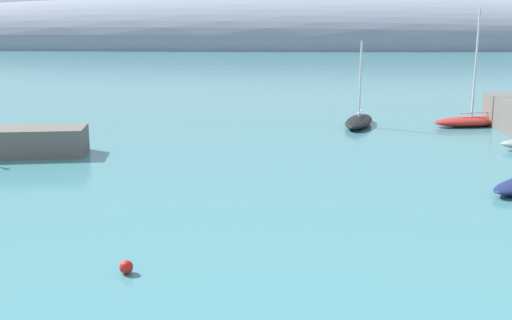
{
  "coord_description": "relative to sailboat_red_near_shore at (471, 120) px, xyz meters",
  "views": [
    {
      "loc": [
        3.04,
        -9.94,
        9.49
      ],
      "look_at": [
        2.25,
        24.02,
        1.63
      ],
      "focal_mm": 43.53,
      "sensor_mm": 36.0,
      "label": 1
    }
  ],
  "objects": [
    {
      "name": "sailboat_red_near_shore",
      "position": [
        0.0,
        0.0,
        0.0
      ],
      "size": [
        7.51,
        3.98,
        10.14
      ],
      "rotation": [
        0.0,
        0.0,
        3.39
      ],
      "color": "red",
      "rests_on": "water"
    },
    {
      "name": "distant_ridge",
      "position": [
        -8.51,
        149.27,
        -0.53
      ],
      "size": [
        391.71,
        58.08,
        32.18
      ],
      "primitive_type": "ellipsoid",
      "color": "gray",
      "rests_on": "ground"
    },
    {
      "name": "sailboat_black_outer_mooring",
      "position": [
        -10.02,
        -0.25,
        -0.05
      ],
      "size": [
        4.04,
        7.46,
        7.47
      ],
      "rotation": [
        0.0,
        0.0,
        4.43
      ],
      "color": "black",
      "rests_on": "water"
    },
    {
      "name": "mooring_buoy_red",
      "position": [
        -23.32,
        -33.13,
        -0.27
      ],
      "size": [
        0.52,
        0.52,
        0.52
      ],
      "primitive_type": "sphere",
      "color": "red",
      "rests_on": "water"
    }
  ]
}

